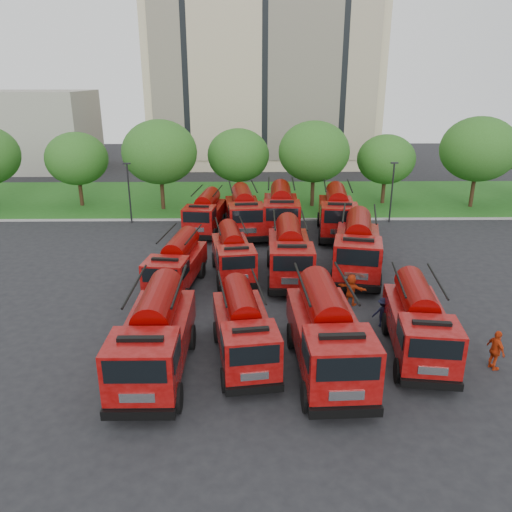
{
  "coord_description": "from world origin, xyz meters",
  "views": [
    {
      "loc": [
        0.0,
        -23.81,
        11.78
      ],
      "look_at": [
        0.39,
        3.78,
        1.8
      ],
      "focal_mm": 35.0,
      "sensor_mm": 36.0,
      "label": 1
    }
  ],
  "objects": [
    {
      "name": "tree_3",
      "position": [
        -1.0,
        24.0,
        4.68
      ],
      "size": [
        5.88,
        5.88,
        7.19
      ],
      "color": "#382314",
      "rests_on": "ground"
    },
    {
      "name": "fire_truck_8",
      "position": [
        -3.48,
        14.61,
        1.54
      ],
      "size": [
        3.09,
        6.93,
        3.05
      ],
      "rotation": [
        0.0,
        0.0,
        -0.12
      ],
      "color": "black",
      "rests_on": "ground"
    },
    {
      "name": "tree_2",
      "position": [
        -8.0,
        21.5,
        5.35
      ],
      "size": [
        6.72,
        6.72,
        8.22
      ],
      "color": "#382314",
      "rests_on": "ground"
    },
    {
      "name": "curb",
      "position": [
        0.0,
        17.9,
        0.07
      ],
      "size": [
        70.0,
        0.3,
        0.14
      ],
      "primitive_type": "cube",
      "color": "gray",
      "rests_on": "ground"
    },
    {
      "name": "lamp_post_0",
      "position": [
        -10.0,
        17.2,
        2.9
      ],
      "size": [
        0.6,
        0.25,
        5.11
      ],
      "color": "black",
      "rests_on": "ground"
    },
    {
      "name": "firefighter_3",
      "position": [
        6.59,
        -1.64,
        0.0
      ],
      "size": [
        1.02,
        0.58,
        1.54
      ],
      "primitive_type": "imported",
      "rotation": [
        0.0,
        0.0,
        3.21
      ],
      "color": "black",
      "rests_on": "ground"
    },
    {
      "name": "firefighter_4",
      "position": [
        0.09,
        -2.77,
        0.0
      ],
      "size": [
        1.02,
        1.13,
        1.94
      ],
      "primitive_type": "imported",
      "rotation": [
        0.0,
        0.0,
        2.12
      ],
      "color": "black",
      "rests_on": "ground"
    },
    {
      "name": "tree_4",
      "position": [
        6.0,
        22.5,
        5.22
      ],
      "size": [
        6.55,
        6.55,
        8.01
      ],
      "color": "#382314",
      "rests_on": "ground"
    },
    {
      "name": "fire_truck_5",
      "position": [
        -1.03,
        5.27,
        1.46
      ],
      "size": [
        3.05,
        6.6,
        2.89
      ],
      "rotation": [
        0.0,
        0.0,
        0.14
      ],
      "color": "black",
      "rests_on": "ground"
    },
    {
      "name": "fire_truck_10",
      "position": [
        2.52,
        14.5,
        1.81
      ],
      "size": [
        3.18,
        8.0,
        3.59
      ],
      "rotation": [
        0.0,
        0.0,
        -0.04
      ],
      "color": "black",
      "rests_on": "ground"
    },
    {
      "name": "fire_truck_3",
      "position": [
        7.46,
        -4.2,
        1.54
      ],
      "size": [
        3.2,
        6.99,
        3.07
      ],
      "rotation": [
        0.0,
        0.0,
        -0.13
      ],
      "color": "black",
      "rests_on": "ground"
    },
    {
      "name": "fire_truck_6",
      "position": [
        2.46,
        4.82,
        1.67
      ],
      "size": [
        2.87,
        7.38,
        3.32
      ],
      "rotation": [
        0.0,
        0.0,
        -0.03
      ],
      "color": "black",
      "rests_on": "ground"
    },
    {
      "name": "fire_truck_1",
      "position": [
        -0.26,
        -4.53,
        1.48
      ],
      "size": [
        3.1,
        6.7,
        2.94
      ],
      "rotation": [
        0.0,
        0.0,
        0.14
      ],
      "color": "black",
      "rests_on": "ground"
    },
    {
      "name": "fire_truck_7",
      "position": [
        6.73,
        5.45,
        1.78
      ],
      "size": [
        4.24,
        8.17,
        3.54
      ],
      "rotation": [
        0.0,
        0.0,
        -0.21
      ],
      "color": "black",
      "rests_on": "ground"
    },
    {
      "name": "tree_5",
      "position": [
        13.0,
        23.5,
        4.35
      ],
      "size": [
        5.46,
        5.46,
        6.68
      ],
      "color": "#382314",
      "rests_on": "ground"
    },
    {
      "name": "firefighter_5",
      "position": [
        5.51,
        0.9,
        0.0
      ],
      "size": [
        1.77,
        1.44,
        1.76
      ],
      "primitive_type": "imported",
      "rotation": [
        0.0,
        0.0,
        2.61
      ],
      "color": "#B9300E",
      "rests_on": "ground"
    },
    {
      "name": "firefighter_1",
      "position": [
        0.57,
        -6.62,
        0.0
      ],
      "size": [
        0.97,
        0.67,
        1.82
      ],
      "primitive_type": "imported",
      "rotation": [
        0.0,
        0.0,
        0.23
      ],
      "color": "#B9300E",
      "rests_on": "ground"
    },
    {
      "name": "firefighter_0",
      "position": [
        2.5,
        -8.52,
        0.0
      ],
      "size": [
        0.65,
        0.54,
        1.55
      ],
      "primitive_type": "imported",
      "rotation": [
        0.0,
        0.0,
        0.25
      ],
      "color": "black",
      "rests_on": "ground"
    },
    {
      "name": "fire_truck_9",
      "position": [
        -0.42,
        14.25,
        1.72
      ],
      "size": [
        3.27,
        7.72,
        3.42
      ],
      "rotation": [
        0.0,
        0.0,
        0.09
      ],
      "color": "black",
      "rests_on": "ground"
    },
    {
      "name": "firefighter_2",
      "position": [
        10.38,
        -5.55,
        0.0
      ],
      "size": [
        0.81,
        1.15,
        1.79
      ],
      "primitive_type": "imported",
      "rotation": [
        0.0,
        0.0,
        1.79
      ],
      "color": "#B9300E",
      "rests_on": "ground"
    },
    {
      "name": "fire_truck_2",
      "position": [
        3.23,
        -5.48,
        1.73
      ],
      "size": [
        3.02,
        7.66,
        3.44
      ],
      "rotation": [
        0.0,
        0.0,
        0.04
      ],
      "color": "black",
      "rests_on": "ground"
    },
    {
      "name": "fire_truck_0",
      "position": [
        -3.9,
        -5.54,
        1.71
      ],
      "size": [
        2.78,
        7.47,
        3.39
      ],
      "rotation": [
        0.0,
        0.0,
        -0.0
      ],
      "color": "black",
      "rests_on": "ground"
    },
    {
      "name": "tree_6",
      "position": [
        21.0,
        22.0,
        5.49
      ],
      "size": [
        6.89,
        6.89,
        8.42
      ],
      "color": "#382314",
      "rests_on": "ground"
    },
    {
      "name": "tree_1",
      "position": [
        -16.0,
        23.0,
        4.55
      ],
      "size": [
        5.71,
        5.71,
        6.98
      ],
      "color": "#382314",
      "rests_on": "ground"
    },
    {
      "name": "lamp_post_1",
      "position": [
        12.0,
        17.2,
        2.9
      ],
      "size": [
        0.6,
        0.25,
        5.11
      ],
      "color": "black",
      "rests_on": "ground"
    },
    {
      "name": "side_building",
      "position": [
        -30.0,
        44.0,
        5.0
      ],
      "size": [
        18.0,
        12.0,
        10.0
      ],
      "primitive_type": "cube",
      "color": "gray",
      "rests_on": "ground"
    },
    {
      "name": "fire_truck_11",
      "position": [
        6.87,
        13.86,
        1.78
      ],
      "size": [
        3.54,
        8.02,
        3.54
      ],
      "rotation": [
        0.0,
        0.0,
        -0.11
      ],
      "color": "black",
      "rests_on": "ground"
    },
    {
      "name": "ground",
      "position": [
        0.0,
        0.0,
        0.0
      ],
      "size": [
        140.0,
        140.0,
        0.0
      ],
      "primitive_type": "plane",
      "color": "black",
      "rests_on": "ground"
    },
    {
      "name": "fire_truck_4",
      "position": [
        -4.22,
        3.37,
        1.49
      ],
      "size": [
        3.1,
        6.73,
        2.95
      ],
      "rotation": [
        0.0,
        0.0,
        -0.14
      ],
      "color": "black",
      "rests_on": "ground"
    },
    {
      "name": "lawn",
      "position": [
        0.0,
        26.0,
        0.06
      ],
      "size": [
        70.0,
        16.0,
        0.12
      ],
      "primitive_type": "cube",
      "color": "#1D4E14",
      "rests_on": "ground"
    },
    {
      "name": "apartment_building",
      "position": [
        2.0,
        47.94,
        12.5
      ],
      "size": [
        30.0,
        14.18,
        25.0
      ],
      "color": "#C2B590",
      "rests_on": "ground"
    }
  ]
}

